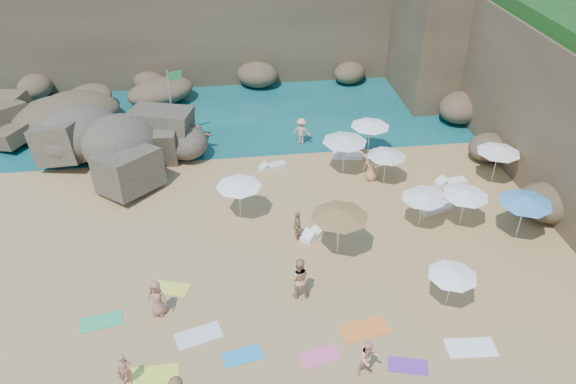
{
  "coord_description": "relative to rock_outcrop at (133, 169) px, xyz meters",
  "views": [
    {
      "loc": [
        -0.89,
        -19.08,
        16.88
      ],
      "look_at": [
        2.0,
        3.0,
        2.0
      ],
      "focal_mm": 35.0,
      "sensor_mm": 36.0,
      "label": 1
    }
  ],
  "objects": [
    {
      "name": "ground",
      "position": [
        6.21,
        -9.56,
        0.0
      ],
      "size": [
        120.0,
        120.0,
        0.0
      ],
      "primitive_type": "plane",
      "color": "tan",
      "rests_on": "ground"
    },
    {
      "name": "seawater",
      "position": [
        6.21,
        20.44,
        0.0
      ],
      "size": [
        120.0,
        120.0,
        0.0
      ],
      "primitive_type": "plane",
      "color": "#0C4751",
      "rests_on": "ground"
    },
    {
      "name": "cliff_back",
      "position": [
        8.21,
        15.44,
        4.0
      ],
      "size": [
        44.0,
        8.0,
        8.0
      ],
      "primitive_type": "cube",
      "color": "brown",
      "rests_on": "ground"
    },
    {
      "name": "cliff_right",
      "position": [
        25.21,
        -1.56,
        4.0
      ],
      "size": [
        8.0,
        30.0,
        8.0
      ],
      "primitive_type": "cube",
      "color": "brown",
      "rests_on": "ground"
    },
    {
      "name": "cliff_corner",
      "position": [
        23.21,
        10.44,
        4.0
      ],
      "size": [
        10.0,
        12.0,
        8.0
      ],
      "primitive_type": "cube",
      "color": "brown",
      "rests_on": "ground"
    },
    {
      "name": "rock_promontory",
      "position": [
        -4.79,
        6.44,
        0.0
      ],
      "size": [
        12.0,
        7.0,
        2.0
      ],
      "primitive_type": null,
      "color": "brown",
      "rests_on": "ground"
    },
    {
      "name": "marina_masts",
      "position": [
        -10.29,
        20.44,
        3.0
      ],
      "size": [
        3.1,
        0.1,
        6.0
      ],
      "color": "white",
      "rests_on": "ground"
    },
    {
      "name": "rock_outcrop",
      "position": [
        0.0,
        0.0,
        0.0
      ],
      "size": [
        9.05,
        7.52,
        3.19
      ],
      "primitive_type": null,
      "rotation": [
        0.0,
        0.0,
        0.21
      ],
      "color": "brown",
      "rests_on": "ground"
    },
    {
      "name": "flag_pole",
      "position": [
        2.46,
        3.37,
        2.91
      ],
      "size": [
        0.86,
        0.37,
        4.56
      ],
      "color": "silver",
      "rests_on": "ground"
    },
    {
      "name": "parasol_0",
      "position": [
        5.92,
        -5.46,
        1.99
      ],
      "size": [
        2.29,
        2.29,
        2.17
      ],
      "color": "silver",
      "rests_on": "ground"
    },
    {
      "name": "parasol_1",
      "position": [
        11.96,
        -1.99,
        2.18
      ],
      "size": [
        2.51,
        2.51,
        2.38
      ],
      "color": "silver",
      "rests_on": "ground"
    },
    {
      "name": "parasol_2",
      "position": [
        13.92,
        -0.03,
        2.0
      ],
      "size": [
        2.31,
        2.31,
        2.18
      ],
      "color": "silver",
      "rests_on": "ground"
    },
    {
      "name": "parasol_3",
      "position": [
        20.01,
        -3.99,
        2.04
      ],
      "size": [
        2.35,
        2.35,
        2.22
      ],
      "color": "silver",
      "rests_on": "ground"
    },
    {
      "name": "parasol_4",
      "position": [
        14.64,
        -7.47,
        1.84
      ],
      "size": [
        2.11,
        2.11,
        2.0
      ],
      "color": "silver",
      "rests_on": "ground"
    },
    {
      "name": "parasol_5",
      "position": [
        14.91,
        -7.21,
        1.75
      ],
      "size": [
        2.02,
        2.02,
        1.91
      ],
      "color": "silver",
      "rests_on": "ground"
    },
    {
      "name": "parasol_6",
      "position": [
        10.22,
        -8.94,
        2.29
      ],
      "size": [
        2.64,
        2.64,
        2.5
      ],
      "color": "silver",
      "rests_on": "ground"
    },
    {
      "name": "parasol_7",
      "position": [
        13.99,
        -3.31,
        1.85
      ],
      "size": [
        2.13,
        2.13,
        2.01
      ],
      "color": "silver",
      "rests_on": "ground"
    },
    {
      "name": "parasol_8",
      "position": [
        16.7,
        -7.61,
        1.92
      ],
      "size": [
        2.21,
        2.21,
        2.09
      ],
      "color": "silver",
      "rests_on": "ground"
    },
    {
      "name": "parasol_9",
      "position": [
        10.28,
        -8.49,
        1.99
      ],
      "size": [
        2.3,
        2.3,
        2.17
      ],
      "color": "silver",
      "rests_on": "ground"
    },
    {
      "name": "parasol_10",
      "position": [
        19.04,
        -8.87,
        2.16
      ],
      "size": [
        2.49,
        2.49,
        2.35
      ],
      "color": "silver",
      "rests_on": "ground"
    },
    {
      "name": "parasol_11",
      "position": [
        14.04,
        -12.82,
        1.75
      ],
      "size": [
        2.02,
        2.02,
        1.91
      ],
      "color": "silver",
      "rests_on": "ground"
    },
    {
      "name": "lounger_0",
      "position": [
        8.01,
        -1.05,
        0.12
      ],
      "size": [
        1.64,
        1.02,
        0.24
      ],
      "primitive_type": "cube",
      "rotation": [
        0.0,
        0.0,
        0.35
      ],
      "color": "silver",
      "rests_on": "ground"
    },
    {
      "name": "lounger_1",
      "position": [
        12.59,
        -0.41,
        0.14
      ],
      "size": [
        1.8,
        0.82,
        0.27
      ],
      "primitive_type": "cube",
      "rotation": [
        0.0,
        0.0,
        -0.14
      ],
      "color": "white",
      "rests_on": "ground"
    },
    {
      "name": "lounger_2",
      "position": [
        14.61,
        -0.4,
        0.12
      ],
      "size": [
        1.64,
        1.11,
        0.24
      ],
      "primitive_type": "cube",
      "rotation": [
        0.0,
        0.0,
        0.42
      ],
      "color": "white",
      "rests_on": "ground"
    },
    {
      "name": "lounger_3",
      "position": [
        15.92,
        -6.33,
        0.13
      ],
      "size": [
        1.74,
        0.95,
        0.26
      ],
      "primitive_type": "cube",
      "rotation": [
        0.0,
        0.0,
        0.25
      ],
      "color": "silver",
      "rests_on": "ground"
    },
    {
      "name": "lounger_4",
      "position": [
        17.59,
        -4.07,
        0.14
      ],
      "size": [
        1.86,
        0.85,
        0.28
      ],
      "primitive_type": "cube",
      "rotation": [
        0.0,
        0.0,
        0.15
      ],
      "color": "white",
      "rests_on": "ground"
    },
    {
      "name": "lounger_5",
      "position": [
        9.44,
        -7.47,
        0.14
      ],
      "size": [
        1.68,
        1.65,
        0.27
      ],
      "primitive_type": "cube",
      "rotation": [
        0.0,
        0.0,
        0.77
      ],
      "color": "white",
      "rests_on": "ground"
    },
    {
      "name": "towel_4",
      "position": [
        2.6,
        -10.36,
        0.01
      ],
      "size": [
        1.76,
        1.25,
        0.03
      ],
      "primitive_type": "cube",
      "rotation": [
        0.0,
        0.0,
        -0.31
      ],
      "color": "#DFEA3D",
      "rests_on": "ground"
    },
    {
      "name": "towel_5",
      "position": [
        3.81,
        -13.2,
        0.02
      ],
      "size": [
        1.97,
        1.36,
        0.03
      ],
      "primitive_type": "cube",
      "rotation": [
        0.0,
        0.0,
        0.28
      ],
      "color": "silver",
      "rests_on": "ground"
    },
    {
      "name": "towel_6",
      "position": [
        11.49,
        -15.67,
        0.01
      ],
      "size": [
        1.59,
        1.09,
        0.03
      ],
      "primitive_type": "cube",
      "rotation": [
        0.0,
        0.0,
        -0.27
      ],
      "color": "purple",
      "rests_on": "ground"
    },
    {
      "name": "towel_8",
      "position": [
        5.45,
        -14.41,
        0.01
      ],
      "size": [
        1.62,
        1.04,
        0.03
      ],
      "primitive_type": "cube",
      "rotation": [
        0.0,
        0.0,
        0.21
      ],
      "color": "#268ECF",
      "rests_on": "ground"
    },
    {
      "name": "towel_9",
      "position": [
        8.34,
        -14.82,
        0.01
      ],
      "size": [
        1.68,
        1.11,
        0.03
      ],
      "primitive_type": "cube",
      "rotation": [
        0.0,
        0.0,
        0.24
      ],
      "color": "#EC5B87",
      "rests_on": "ground"
    },
    {
      "name": "towel_10",
      "position": [
        10.34,
        -13.72,
        0.02
      ],
      "size": [
        2.07,
        1.3,
        0.03
      ],
      "primitive_type": "cube",
      "rotation": [
        0.0,
        0.0,
        0.18
      ],
      "color": "orange",
      "rests_on": "ground"
    },
    {
      "name": "towel_11",
      "position": [
        -0.08,
        -11.94,
        0.01
      ],
      "size": [
        1.79,
        1.15,
        0.03
      ],
      "primitive_type": "cube",
      "rotation": [
        0.0,
        0.0,
        0.21
      ],
      "color": "#30AA69",
      "rests_on": "ground"
    },
    {
      "name": "towel_12",
      "position": [
        2.23,
        -14.88,
        0.02
      ],
      "size": [
        1.74,
        0.87,
        0.03
      ],
      "primitive_type": "cube",
      "rotation": [
        0.0,
        0.0,
        0.0
      ],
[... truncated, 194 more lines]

